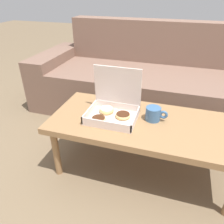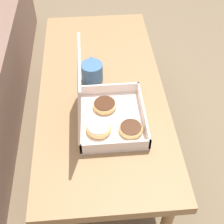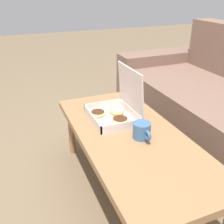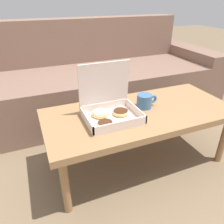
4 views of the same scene
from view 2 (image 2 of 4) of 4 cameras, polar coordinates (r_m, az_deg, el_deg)
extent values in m
plane|color=#756047|center=(1.68, -5.10, -5.70)|extent=(12.00, 12.00, 0.00)
cube|color=#997047|center=(1.40, -1.91, 4.12)|extent=(1.20, 0.54, 0.04)
cylinder|color=#997047|center=(1.28, 9.97, -19.09)|extent=(0.04, 0.04, 0.36)
cylinder|color=#997047|center=(1.96, 3.53, 10.86)|extent=(0.04, 0.04, 0.36)
cylinder|color=#997047|center=(1.95, -9.05, 10.13)|extent=(0.04, 0.04, 0.36)
cube|color=silver|center=(1.24, 0.00, -1.45)|extent=(0.31, 0.26, 0.01)
cube|color=silver|center=(1.23, 5.76, -0.22)|extent=(0.31, 0.01, 0.05)
cube|color=silver|center=(1.22, -5.83, -0.94)|extent=(0.31, 0.01, 0.05)
cube|color=silver|center=(1.12, 0.66, -6.33)|extent=(0.01, 0.26, 0.05)
cube|color=silver|center=(1.33, -0.55, 4.28)|extent=(0.01, 0.26, 0.05)
cube|color=silver|center=(1.11, -6.06, 4.32)|extent=(0.31, 0.03, 0.26)
torus|color=#E5BC75|center=(1.27, -1.35, 1.23)|extent=(0.10, 0.10, 0.03)
cylinder|color=#472614|center=(1.26, -1.36, 1.49)|extent=(0.09, 0.09, 0.01)
torus|color=#E5BC75|center=(1.19, -2.44, -2.97)|extent=(0.10, 0.10, 0.03)
cylinder|color=white|center=(1.18, -2.45, -2.68)|extent=(0.08, 0.08, 0.01)
torus|color=#E5BC75|center=(1.19, 3.47, -3.11)|extent=(0.09, 0.09, 0.03)
cylinder|color=#472614|center=(1.18, 3.49, -2.86)|extent=(0.08, 0.08, 0.01)
cylinder|color=#3D6693|center=(1.39, -3.65, 7.21)|extent=(0.09, 0.09, 0.09)
torus|color=#3D6693|center=(1.44, -3.76, 8.97)|extent=(0.06, 0.02, 0.06)
camera|label=1|loc=(1.69, 47.79, 28.36)|focal=35.00mm
camera|label=3|loc=(2.21, 14.54, 41.00)|focal=42.00mm
camera|label=4|loc=(1.19, 62.49, 7.68)|focal=35.00mm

